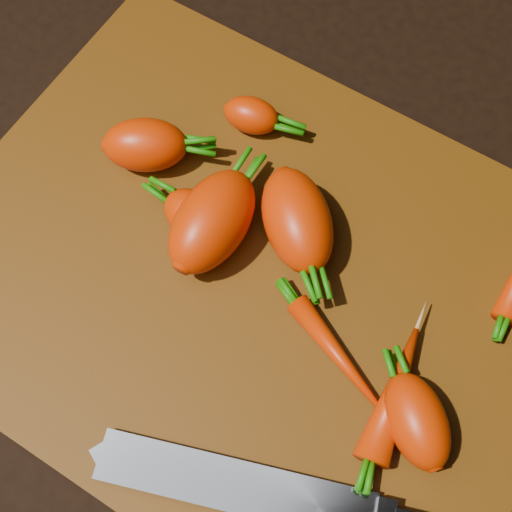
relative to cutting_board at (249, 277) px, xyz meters
The scene contains 11 objects.
ground 0.01m from the cutting_board, ahead, with size 2.00×2.00×0.01m, color black.
cutting_board is the anchor object (origin of this frame).
carrot_0 0.14m from the cutting_board, 160.94° to the left, with size 0.07×0.04×0.04m, color red.
carrot_1 0.06m from the cutting_board, 167.71° to the left, with size 0.06×0.04×0.04m, color red.
carrot_2 0.06m from the cutting_board, 75.34° to the left, with size 0.09×0.05×0.05m, color red.
carrot_3 0.06m from the cutting_board, 162.42° to the left, with size 0.09×0.06×0.06m, color red.
carrot_4 0.14m from the cutting_board, 121.36° to the left, with size 0.05×0.03×0.03m, color red.
carrot_5 0.17m from the cutting_board, 13.20° to the right, with size 0.07×0.04×0.04m, color red.
carrot_7 0.10m from the cutting_board, 14.13° to the right, with size 0.11×0.02×0.02m, color red.
carrot_8 0.15m from the cutting_board, 10.87° to the right, with size 0.10×0.03×0.03m, color red.
knife 0.17m from the cutting_board, 54.71° to the right, with size 0.31×0.13×0.02m.
Camera 1 is at (0.12, -0.18, 0.54)m, focal length 50.00 mm.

